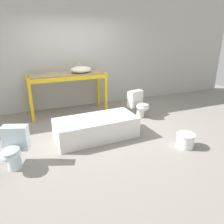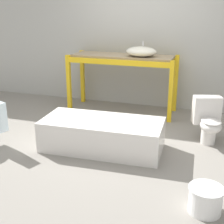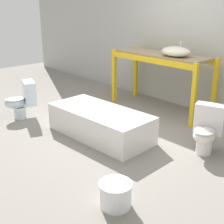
{
  "view_description": "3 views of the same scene",
  "coord_description": "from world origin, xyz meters",
  "px_view_note": "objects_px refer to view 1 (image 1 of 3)",
  "views": [
    {
      "loc": [
        -1.33,
        -4.35,
        2.08
      ],
      "look_at": [
        0.19,
        -0.63,
        0.59
      ],
      "focal_mm": 35.0,
      "sensor_mm": 36.0,
      "label": 1
    },
    {
      "loc": [
        1.3,
        -4.2,
        1.92
      ],
      "look_at": [
        0.14,
        -0.7,
        0.65
      ],
      "focal_mm": 50.0,
      "sensor_mm": 36.0,
      "label": 2
    },
    {
      "loc": [
        3.31,
        -3.3,
        1.99
      ],
      "look_at": [
        0.34,
        -0.59,
        0.54
      ],
      "focal_mm": 50.0,
      "sensor_mm": 36.0,
      "label": 3
    }
  ],
  "objects_px": {
    "bucket_white": "(185,140)",
    "bathtub_main": "(96,126)",
    "toilet_near": "(14,147)",
    "sink_basin": "(81,69)",
    "toilet_far": "(139,104)"
  },
  "relations": [
    {
      "from": "bucket_white",
      "to": "bathtub_main",
      "type": "bearing_deg",
      "value": 144.62
    },
    {
      "from": "bathtub_main",
      "to": "toilet_near",
      "type": "relative_size",
      "value": 2.58
    },
    {
      "from": "bathtub_main",
      "to": "toilet_near",
      "type": "height_order",
      "value": "toilet_near"
    },
    {
      "from": "sink_basin",
      "to": "toilet_far",
      "type": "relative_size",
      "value": 0.83
    },
    {
      "from": "sink_basin",
      "to": "bathtub_main",
      "type": "distance_m",
      "value": 1.85
    },
    {
      "from": "sink_basin",
      "to": "toilet_near",
      "type": "xyz_separation_m",
      "value": [
        -1.68,
        -2.09,
        -0.81
      ]
    },
    {
      "from": "toilet_far",
      "to": "bucket_white",
      "type": "xyz_separation_m",
      "value": [
        0.05,
        -1.75,
        -0.2
      ]
    },
    {
      "from": "bathtub_main",
      "to": "bucket_white",
      "type": "bearing_deg",
      "value": -38.02
    },
    {
      "from": "sink_basin",
      "to": "toilet_near",
      "type": "height_order",
      "value": "sink_basin"
    },
    {
      "from": "bathtub_main",
      "to": "toilet_far",
      "type": "xyz_separation_m",
      "value": [
        1.38,
        0.73,
        0.1
      ]
    },
    {
      "from": "sink_basin",
      "to": "toilet_near",
      "type": "relative_size",
      "value": 0.83
    },
    {
      "from": "sink_basin",
      "to": "bucket_white",
      "type": "xyz_separation_m",
      "value": [
        1.29,
        -2.63,
        -1.01
      ]
    },
    {
      "from": "sink_basin",
      "to": "toilet_far",
      "type": "distance_m",
      "value": 1.72
    },
    {
      "from": "bathtub_main",
      "to": "toilet_near",
      "type": "bearing_deg",
      "value": -165.14
    },
    {
      "from": "bathtub_main",
      "to": "bucket_white",
      "type": "relative_size",
      "value": 4.92
    }
  ]
}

